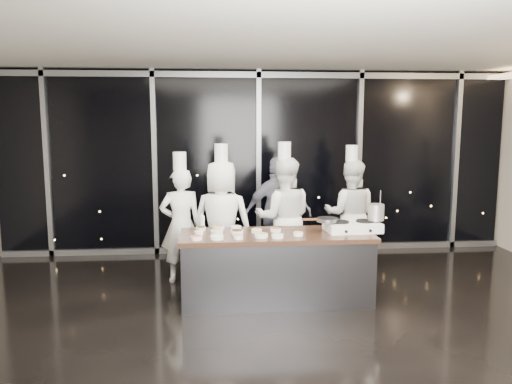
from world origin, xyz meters
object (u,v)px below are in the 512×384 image
at_px(demo_counter, 276,267).
at_px(guest, 278,214).
at_px(chef_right, 350,214).
at_px(chef_far_left, 181,224).
at_px(chef_center, 284,217).
at_px(chef_left, 222,221).
at_px(stock_pot, 376,212).
at_px(frying_pan, 327,220).
at_px(stove, 352,226).

distance_m(demo_counter, guest, 1.46).
relative_size(guest, chef_right, 0.91).
height_order(chef_far_left, chef_center, chef_center).
height_order(demo_counter, guest, guest).
xyz_separation_m(chef_left, chef_right, (2.04, 0.56, -0.03)).
distance_m(stock_pot, chef_center, 1.47).
relative_size(chef_far_left, chef_right, 0.97).
xyz_separation_m(chef_far_left, chef_right, (2.63, 0.47, 0.02)).
height_order(chef_left, chef_right, chef_left).
height_order(demo_counter, frying_pan, frying_pan).
distance_m(frying_pan, chef_right, 1.57).
bearing_deg(stove, stock_pot, -1.28).
xyz_separation_m(guest, chef_right, (1.15, 0.02, -0.02)).
height_order(stock_pot, chef_far_left, chef_far_left).
bearing_deg(chef_far_left, chef_left, 161.90).
distance_m(stove, guest, 1.57).
bearing_deg(guest, chef_right, -175.74).
distance_m(chef_center, chef_right, 1.17).
bearing_deg(chef_right, stock_pot, 104.20).
height_order(chef_left, chef_center, chef_center).
relative_size(stock_pot, chef_left, 0.10).
bearing_deg(chef_right, chef_far_left, 26.02).
height_order(demo_counter, stock_pot, stock_pot).
bearing_deg(frying_pan, stock_pot, -0.75).
xyz_separation_m(chef_left, guest, (0.89, 0.54, -0.01)).
distance_m(demo_counter, stove, 1.12).
xyz_separation_m(stock_pot, chef_left, (-2.00, 0.79, -0.25)).
bearing_deg(chef_left, demo_counter, 144.22).
relative_size(frying_pan, chef_far_left, 0.25).
bearing_deg(frying_pan, stove, -0.28).
bearing_deg(demo_counter, stock_pot, 1.93).
height_order(guest, chef_right, chef_right).
distance_m(demo_counter, stock_pot, 1.49).
bearing_deg(chef_left, frying_pan, 163.21).
bearing_deg(chef_far_left, guest, -172.39).
height_order(stove, chef_center, chef_center).
relative_size(chef_far_left, chef_left, 0.94).
bearing_deg(guest, chef_center, 99.32).
bearing_deg(guest, demo_counter, 85.07).
bearing_deg(chef_left, stock_pot, 173.35).
distance_m(frying_pan, chef_far_left, 2.14).
bearing_deg(stove, demo_counter, 177.99).
bearing_deg(stock_pot, frying_pan, -176.98).
height_order(stove, stock_pot, stock_pot).
bearing_deg(chef_far_left, chef_right, -179.33).
distance_m(demo_counter, frying_pan, 0.89).
xyz_separation_m(stove, chef_left, (-1.68, 0.81, -0.06)).
distance_m(chef_far_left, chef_left, 0.60).
bearing_deg(frying_pan, chef_center, 108.30).
bearing_deg(demo_counter, chef_far_left, 143.88).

